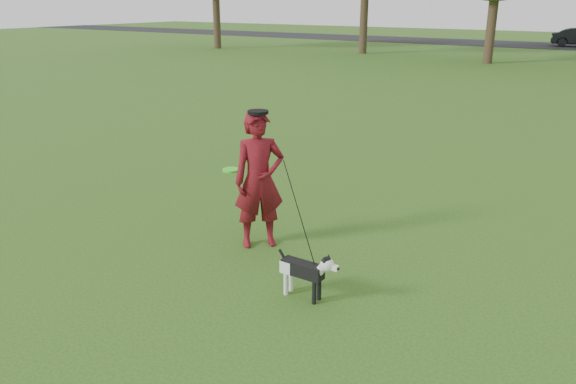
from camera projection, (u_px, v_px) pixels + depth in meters
The scene contains 4 objects.
ground at pixel (268, 259), 7.28m from camera, with size 120.00×120.00×0.00m, color #285116.
man at pixel (259, 180), 7.41m from camera, with size 0.67×0.44×1.84m, color #560C12.
dog at pixel (307, 269), 6.19m from camera, with size 0.78×0.16×0.60m.
man_held_items at pixel (298, 210), 6.58m from camera, with size 1.98×1.04×1.45m.
Camera 1 is at (3.85, -5.36, 3.19)m, focal length 35.00 mm.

